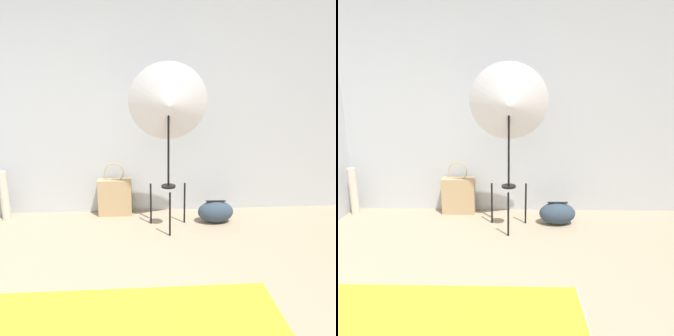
{
  "view_description": "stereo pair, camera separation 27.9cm",
  "coord_description": "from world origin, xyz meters",
  "views": [
    {
      "loc": [
        0.07,
        -1.25,
        1.46
      ],
      "look_at": [
        0.28,
        1.78,
        0.72
      ],
      "focal_mm": 35.0,
      "sensor_mm": 36.0,
      "label": 1
    },
    {
      "loc": [
        0.35,
        -1.25,
        1.46
      ],
      "look_at": [
        0.28,
        1.78,
        0.72
      ],
      "focal_mm": 35.0,
      "sensor_mm": 36.0,
      "label": 2
    }
  ],
  "objects": [
    {
      "name": "wall_back",
      "position": [
        0.0,
        2.58,
        1.3
      ],
      "size": [
        8.0,
        0.05,
        2.6
      ],
      "color": "#B7BCC1",
      "rests_on": "ground_plane"
    },
    {
      "name": "photo_umbrella",
      "position": [
        0.3,
        2.04,
        1.3
      ],
      "size": [
        0.8,
        0.39,
        1.72
      ],
      "color": "black",
      "rests_on": "ground_plane"
    },
    {
      "name": "tote_bag",
      "position": [
        -0.3,
        2.44,
        0.22
      ],
      "size": [
        0.38,
        0.15,
        0.63
      ],
      "color": "tan",
      "rests_on": "ground_plane"
    },
    {
      "name": "duffel_bag",
      "position": [
        0.83,
        2.14,
        0.12
      ],
      "size": [
        0.4,
        0.24,
        0.25
      ],
      "color": "#2D3D4C",
      "rests_on": "ground_plane"
    },
    {
      "name": "paper_roll",
      "position": [
        -1.53,
        2.38,
        0.28
      ],
      "size": [
        0.09,
        0.09,
        0.56
      ],
      "color": "beige",
      "rests_on": "ground_plane"
    }
  ]
}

